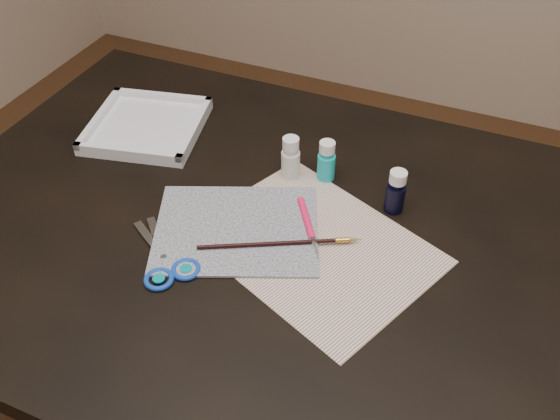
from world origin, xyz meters
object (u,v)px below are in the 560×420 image
at_px(scissors, 156,252).
at_px(palette_tray, 147,125).
at_px(paint_bottle_white, 291,158).
at_px(canvas, 237,229).
at_px(paint_bottle_navy, 396,191).
at_px(paper, 314,246).
at_px(paint_bottle_cyan, 326,161).

relative_size(scissors, palette_tray, 0.85).
bearing_deg(paint_bottle_white, palette_tray, 176.10).
distance_m(canvas, paint_bottle_white, 0.18).
height_order(canvas, paint_bottle_navy, paint_bottle_navy).
bearing_deg(palette_tray, scissors, -55.58).
height_order(paper, paint_bottle_white, paint_bottle_white).
bearing_deg(paint_bottle_navy, scissors, -141.42).
relative_size(paint_bottle_navy, palette_tray, 0.38).
xyz_separation_m(paint_bottle_cyan, paint_bottle_navy, (0.14, -0.04, 0.00)).
height_order(canvas, scissors, scissors).
relative_size(paint_bottle_white, paint_bottle_navy, 1.02).
xyz_separation_m(canvas, palette_tray, (-0.31, 0.20, 0.01)).
bearing_deg(palette_tray, paint_bottle_white, -3.90).
bearing_deg(paper, palette_tray, 157.58).
bearing_deg(paper, paint_bottle_white, 124.50).
relative_size(paper, palette_tray, 1.70).
height_order(paper, paint_bottle_cyan, paint_bottle_cyan).
bearing_deg(paint_bottle_cyan, canvas, -114.85).
relative_size(canvas, paint_bottle_white, 3.23).
height_order(paint_bottle_white, palette_tray, paint_bottle_white).
distance_m(canvas, paint_bottle_cyan, 0.22).
xyz_separation_m(paint_bottle_white, palette_tray, (-0.33, 0.02, -0.03)).
distance_m(paint_bottle_cyan, paint_bottle_navy, 0.15).
xyz_separation_m(paper, paint_bottle_white, (-0.11, 0.16, 0.04)).
bearing_deg(canvas, paint_bottle_white, 81.09).
distance_m(paper, canvas, 0.14).
height_order(canvas, paint_bottle_white, paint_bottle_white).
bearing_deg(paper, paint_bottle_cyan, 104.36).
height_order(paint_bottle_cyan, scissors, paint_bottle_cyan).
height_order(paint_bottle_cyan, paint_bottle_navy, paint_bottle_navy).
relative_size(canvas, scissors, 1.48).
bearing_deg(paint_bottle_white, paint_bottle_cyan, 18.01).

